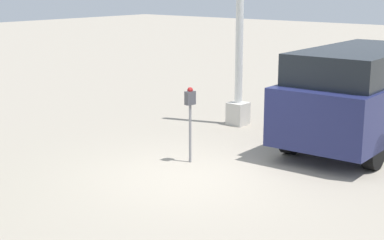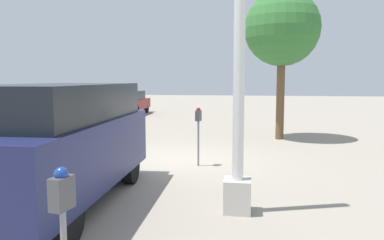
# 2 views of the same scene
# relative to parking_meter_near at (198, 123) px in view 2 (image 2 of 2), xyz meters

# --- Properties ---
(ground_plane) EXTENTS (80.00, 80.00, 0.00)m
(ground_plane) POSITION_rel_parking_meter_near_xyz_m (-0.58, -0.60, -1.09)
(ground_plane) COLOR gray
(parking_meter_near) EXTENTS (0.22, 0.14, 1.48)m
(parking_meter_near) POSITION_rel_parking_meter_near_xyz_m (0.00, 0.00, 0.00)
(parking_meter_near) COLOR gray
(parking_meter_near) RESTS_ON ground
(parking_meter_far) EXTENTS (0.22, 0.14, 1.51)m
(parking_meter_far) POSITION_rel_parking_meter_near_xyz_m (6.53, -0.15, 0.02)
(parking_meter_far) COLOR gray
(parking_meter_far) RESTS_ON ground
(lamp_post) EXTENTS (0.44, 0.44, 5.09)m
(lamp_post) POSITION_rel_parking_meter_near_xyz_m (3.14, 1.09, 0.67)
(lamp_post) COLOR beige
(lamp_post) RESTS_ON ground
(parked_van) EXTENTS (4.84, 2.14, 2.09)m
(parked_van) POSITION_rel_parking_meter_near_xyz_m (3.24, -2.01, 0.05)
(parked_van) COLOR navy
(parked_van) RESTS_ON ground
(car_distant) EXTENTS (3.92, 1.90, 1.44)m
(car_distant) POSITION_rel_parking_meter_near_xyz_m (-13.03, -6.18, -0.32)
(car_distant) COLOR maroon
(car_distant) RESTS_ON ground
(street_tree) EXTENTS (2.67, 2.67, 5.30)m
(street_tree) POSITION_rel_parking_meter_near_xyz_m (-4.68, 2.33, 2.84)
(street_tree) COLOR brown
(street_tree) RESTS_ON ground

